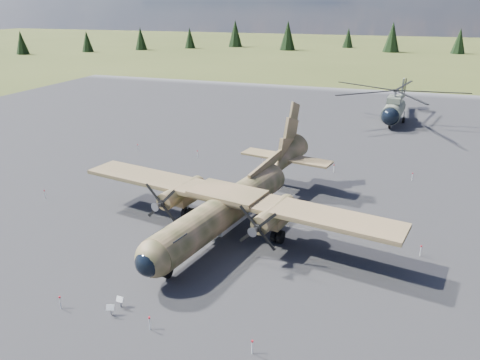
% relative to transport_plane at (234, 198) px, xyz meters
% --- Properties ---
extents(ground, '(500.00, 500.00, 0.00)m').
position_rel_transport_plane_xyz_m(ground, '(-2.21, -0.03, -2.56)').
color(ground, '#4F5325').
rests_on(ground, ground).
extents(apron, '(120.00, 120.00, 0.04)m').
position_rel_transport_plane_xyz_m(apron, '(-2.21, 9.97, -2.56)').
color(apron, '#545358').
rests_on(apron, ground).
extents(transport_plane, '(27.05, 24.31, 8.92)m').
position_rel_transport_plane_xyz_m(transport_plane, '(0.00, 0.00, 0.00)').
color(transport_plane, '#414324').
rests_on(transport_plane, ground).
extents(helicopter_near, '(22.36, 25.22, 5.27)m').
position_rel_transport_plane_xyz_m(helicopter_near, '(11.08, 40.60, 1.18)').
color(helicopter_near, gray).
rests_on(helicopter_near, ground).
extents(info_placard_left, '(0.50, 0.32, 0.74)m').
position_rel_transport_plane_xyz_m(info_placard_left, '(-2.98, -13.15, -2.07)').
color(info_placard_left, gray).
rests_on(info_placard_left, ground).
extents(info_placard_right, '(0.48, 0.24, 0.74)m').
position_rel_transport_plane_xyz_m(info_placard_right, '(-2.89, -12.28, -2.07)').
color(info_placard_right, gray).
rests_on(info_placard_right, ground).
extents(barrier_fence, '(33.12, 29.62, 0.85)m').
position_rel_transport_plane_xyz_m(barrier_fence, '(-2.67, -0.11, -2.06)').
color(barrier_fence, silver).
rests_on(barrier_fence, ground).
extents(treeline, '(337.60, 341.29, 10.95)m').
position_rel_transport_plane_xyz_m(treeline, '(4.07, -3.27, 2.26)').
color(treeline, black).
rests_on(treeline, ground).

